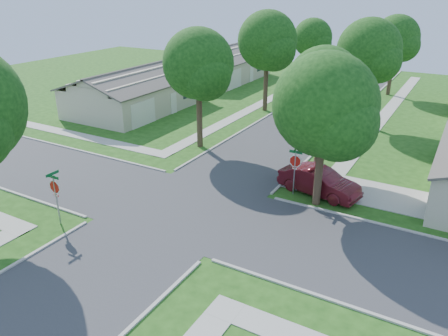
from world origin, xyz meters
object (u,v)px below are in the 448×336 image
object	(u,v)px
car_curb_east	(348,110)
tree_e_mid	(369,53)
house_nw_near	(137,94)
tree_w_mid	(268,43)
car_driveway	(319,182)
stop_sign_sw	(55,189)
house_nw_far	(222,68)
tree_w_near	(199,67)
tree_w_far	(313,40)
tree_ne_corner	(326,110)
car_curb_west	(345,68)
stop_sign_ne	(295,163)
tree_e_far	(396,40)
tree_e_near	(324,88)

from	to	relation	value
car_curb_east	tree_e_mid	bearing A→B (deg)	-51.92
house_nw_near	tree_w_mid	bearing A→B (deg)	27.90
car_driveway	car_curb_east	bearing A→B (deg)	20.58
stop_sign_sw	house_nw_far	world-z (taller)	house_nw_far
car_driveway	stop_sign_sw	bearing A→B (deg)	144.90
tree_w_near	tree_w_far	distance (m)	25.01
car_curb_east	tree_ne_corner	bearing A→B (deg)	-86.97
tree_w_mid	house_nw_far	world-z (taller)	tree_w_mid
tree_w_near	car_curb_west	size ratio (longest dim) A/B	2.12
stop_sign_sw	tree_w_near	size ratio (longest dim) A/B	0.33
stop_sign_ne	tree_e_far	world-z (taller)	tree_e_far
house_nw_near	car_driveway	size ratio (longest dim) A/B	2.76
tree_e_far	house_nw_near	world-z (taller)	tree_e_far
car_driveway	car_curb_west	size ratio (longest dim) A/B	1.16
stop_sign_sw	tree_w_far	xyz separation A→B (m)	(0.05, 38.71, 3.48)
tree_e_far	tree_w_far	bearing A→B (deg)	-180.00
tree_e_mid	tree_w_far	distance (m)	16.06
tree_e_near	car_curb_west	bearing A→B (deg)	102.61
tree_ne_corner	car_curb_east	distance (m)	19.27
tree_e_mid	tree_w_mid	distance (m)	9.40
tree_e_near	tree_w_mid	size ratio (longest dim) A/B	0.87
house_nw_near	car_driveway	distance (m)	23.96
house_nw_far	car_driveway	distance (m)	34.44
tree_w_near	tree_w_mid	size ratio (longest dim) A/B	0.94
car_driveway	house_nw_near	bearing A→B (deg)	77.91
tree_ne_corner	house_nw_near	size ratio (longest dim) A/B	0.64
stop_sign_sw	tree_e_near	world-z (taller)	tree_e_near
tree_e_near	tree_e_far	distance (m)	25.00
stop_sign_ne	tree_w_far	xyz separation A→B (m)	(-9.35, 29.31, 3.48)
car_driveway	tree_w_far	bearing A→B (deg)	31.75
stop_sign_ne	car_driveway	world-z (taller)	stop_sign_ne
tree_e_near	car_curb_west	size ratio (longest dim) A/B	1.96
stop_sign_sw	car_curb_east	size ratio (longest dim) A/B	0.72
tree_w_mid	tree_e_near	bearing A→B (deg)	-51.95
tree_e_near	tree_e_far	bearing A→B (deg)	90.00
stop_sign_sw	tree_e_far	world-z (taller)	tree_e_far
stop_sign_sw	tree_e_near	xyz separation A→B (m)	(9.45, 13.71, 3.61)
tree_w_mid	car_curb_east	size ratio (longest dim) A/B	2.30
stop_sign_ne	car_curb_east	size ratio (longest dim) A/B	0.72
tree_w_mid	house_nw_near	bearing A→B (deg)	-152.10
stop_sign_sw	car_driveway	bearing A→B (deg)	43.63
car_driveway	car_curb_west	bearing A→B (deg)	24.53
tree_e_far	tree_w_mid	distance (m)	16.05
tree_e_mid	tree_e_far	xyz separation A→B (m)	(-0.00, 13.00, -0.27)
house_nw_near	car_driveway	xyz separation A→B (m)	(21.99, -9.50, -0.70)
tree_e_mid	tree_w_far	world-z (taller)	tree_e_mid
stop_sign_ne	car_curb_west	xyz separation A→B (m)	(-7.90, 39.84, -1.42)
tree_e_near	tree_e_far	xyz separation A→B (m)	(0.00, 25.00, 0.34)
tree_e_mid	tree_w_far	size ratio (longest dim) A/B	1.15
tree_ne_corner	car_curb_east	world-z (taller)	tree_ne_corner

